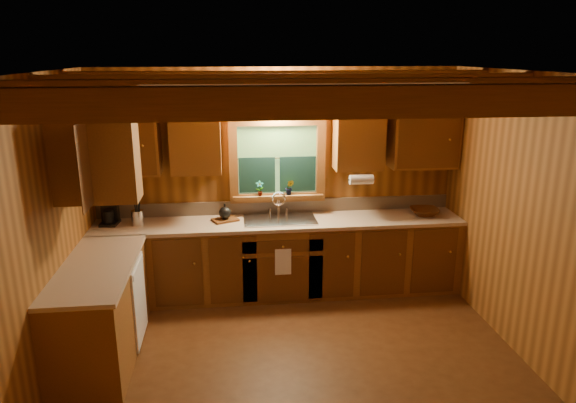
% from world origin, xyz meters
% --- Properties ---
extents(room, '(4.20, 4.20, 4.20)m').
position_xyz_m(room, '(0.00, 0.00, 1.30)').
color(room, '#512E13').
rests_on(room, ground).
extents(ceiling_beams, '(4.20, 2.54, 0.18)m').
position_xyz_m(ceiling_beams, '(0.00, 0.00, 2.49)').
color(ceiling_beams, brown).
rests_on(ceiling_beams, room).
extents(base_cabinets, '(4.20, 2.22, 0.86)m').
position_xyz_m(base_cabinets, '(-0.49, 1.28, 0.43)').
color(base_cabinets, brown).
rests_on(base_cabinets, ground).
extents(countertop, '(4.20, 2.24, 0.04)m').
position_xyz_m(countertop, '(-0.48, 1.29, 0.88)').
color(countertop, tan).
rests_on(countertop, base_cabinets).
extents(backsplash, '(4.20, 0.02, 0.16)m').
position_xyz_m(backsplash, '(0.00, 1.89, 0.98)').
color(backsplash, tan).
rests_on(backsplash, room).
extents(dishwasher_panel, '(0.02, 0.60, 0.80)m').
position_xyz_m(dishwasher_panel, '(-1.47, 0.68, 0.43)').
color(dishwasher_panel, white).
rests_on(dishwasher_panel, base_cabinets).
extents(upper_cabinets, '(4.19, 1.77, 0.78)m').
position_xyz_m(upper_cabinets, '(-0.56, 1.42, 1.84)').
color(upper_cabinets, brown).
rests_on(upper_cabinets, room).
extents(window, '(1.12, 0.08, 1.00)m').
position_xyz_m(window, '(0.00, 1.87, 1.53)').
color(window, brown).
rests_on(window, room).
extents(window_sill, '(1.06, 0.14, 0.04)m').
position_xyz_m(window_sill, '(0.00, 1.82, 1.12)').
color(window_sill, brown).
rests_on(window_sill, room).
extents(wall_sconce, '(0.45, 0.21, 0.17)m').
position_xyz_m(wall_sconce, '(0.00, 1.75, 2.16)').
color(wall_sconce, black).
rests_on(wall_sconce, room).
extents(paper_towel_roll, '(0.27, 0.11, 0.11)m').
position_xyz_m(paper_towel_roll, '(0.92, 1.53, 1.37)').
color(paper_towel_roll, white).
rests_on(paper_towel_roll, upper_cabinets).
extents(dish_towel, '(0.18, 0.01, 0.30)m').
position_xyz_m(dish_towel, '(0.00, 1.26, 0.52)').
color(dish_towel, white).
rests_on(dish_towel, base_cabinets).
extents(sink, '(0.82, 0.48, 0.43)m').
position_xyz_m(sink, '(0.00, 1.60, 0.86)').
color(sink, silver).
rests_on(sink, countertop).
extents(coffee_maker, '(0.18, 0.24, 0.33)m').
position_xyz_m(coffee_maker, '(-1.91, 1.69, 1.06)').
color(coffee_maker, black).
rests_on(coffee_maker, countertop).
extents(utensil_crock, '(0.13, 0.13, 0.38)m').
position_xyz_m(utensil_crock, '(-1.59, 1.61, 0.99)').
color(utensil_crock, silver).
rests_on(utensil_crock, countertop).
extents(cutting_board, '(0.33, 0.29, 0.02)m').
position_xyz_m(cutting_board, '(-0.62, 1.64, 0.91)').
color(cutting_board, '#562F12').
rests_on(cutting_board, countertop).
extents(teakettle, '(0.14, 0.14, 0.18)m').
position_xyz_m(teakettle, '(-0.62, 1.64, 1.00)').
color(teakettle, black).
rests_on(teakettle, cutting_board).
extents(wicker_basket, '(0.37, 0.37, 0.08)m').
position_xyz_m(wicker_basket, '(1.72, 1.59, 0.94)').
color(wicker_basket, '#48230C').
rests_on(wicker_basket, countertop).
extents(potted_plant_left, '(0.10, 0.07, 0.18)m').
position_xyz_m(potted_plant_left, '(-0.21, 1.80, 1.23)').
color(potted_plant_left, '#562F12').
rests_on(potted_plant_left, window_sill).
extents(potted_plant_right, '(0.12, 0.10, 0.18)m').
position_xyz_m(potted_plant_right, '(0.14, 1.81, 1.23)').
color(potted_plant_right, '#562F12').
rests_on(potted_plant_right, window_sill).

